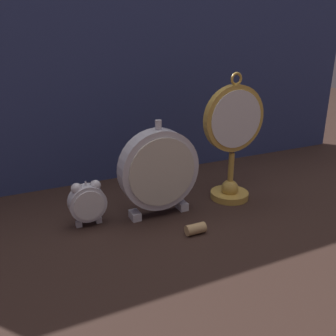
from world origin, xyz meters
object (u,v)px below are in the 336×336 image
object	(u,v)px
pocket_watch_on_stand	(233,142)
alarm_clock_twin_bell	(87,201)
wine_cork	(194,229)
mantel_clock_silver	(159,170)

from	to	relation	value
pocket_watch_on_stand	alarm_clock_twin_bell	xyz separation A→B (m)	(-0.35, 0.01, -0.09)
pocket_watch_on_stand	wine_cork	bearing A→B (deg)	-145.11
alarm_clock_twin_bell	mantel_clock_silver	distance (m)	0.17
alarm_clock_twin_bell	mantel_clock_silver	world-z (taller)	mantel_clock_silver
pocket_watch_on_stand	wine_cork	distance (m)	0.25
mantel_clock_silver	pocket_watch_on_stand	bearing A→B (deg)	1.59
alarm_clock_twin_bell	wine_cork	world-z (taller)	alarm_clock_twin_bell
pocket_watch_on_stand	wine_cork	xyz separation A→B (m)	(-0.17, -0.12, -0.13)
alarm_clock_twin_bell	wine_cork	xyz separation A→B (m)	(0.18, -0.13, -0.04)
mantel_clock_silver	alarm_clock_twin_bell	bearing A→B (deg)	172.64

